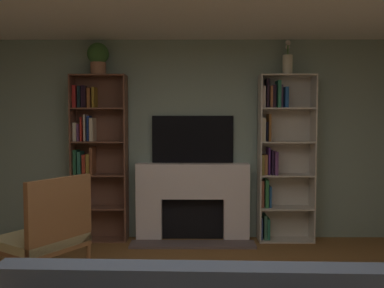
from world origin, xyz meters
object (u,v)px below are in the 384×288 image
at_px(vase_with_flowers, 287,62).
at_px(armchair, 47,234).
at_px(tv, 193,139).
at_px(fireplace, 193,199).
at_px(bookshelf_right, 279,154).
at_px(potted_plant, 98,57).
at_px(bookshelf_left, 94,155).

xyz_separation_m(vase_with_flowers, armchair, (-2.53, -1.62, -1.77)).
bearing_deg(tv, fireplace, -90.00).
height_order(bookshelf_right, vase_with_flowers, vase_with_flowers).
distance_m(tv, potted_plant, 1.60).
relative_size(bookshelf_right, potted_plant, 5.29).
distance_m(fireplace, tv, 0.79).
xyz_separation_m(fireplace, tv, (0.00, 0.09, 0.78)).
height_order(vase_with_flowers, armchair, vase_with_flowers).
bearing_deg(vase_with_flowers, potted_plant, -180.00).
bearing_deg(bookshelf_left, vase_with_flowers, -1.12).
relative_size(fireplace, tv, 1.47).
bearing_deg(bookshelf_right, bookshelf_left, 179.90).
bearing_deg(vase_with_flowers, fireplace, 178.57).
xyz_separation_m(fireplace, potted_plant, (-1.20, -0.03, 1.83)).
relative_size(tv, armchair, 1.00).
height_order(tv, vase_with_flowers, vase_with_flowers).
relative_size(tv, bookshelf_right, 0.50).
bearing_deg(vase_with_flowers, tv, 174.30).
bearing_deg(bookshelf_left, tv, 3.18).
height_order(bookshelf_left, armchair, bookshelf_left).
xyz_separation_m(bookshelf_left, bookshelf_right, (2.40, -0.00, 0.02)).
relative_size(fireplace, armchair, 1.47).
distance_m(fireplace, armchair, 2.12).
distance_m(bookshelf_left, armchair, 1.76).
bearing_deg(armchair, tv, 52.75).
distance_m(bookshelf_left, vase_with_flowers, 2.76).
height_order(tv, bookshelf_right, bookshelf_right).
relative_size(bookshelf_left, armchair, 2.01).
height_order(bookshelf_left, bookshelf_right, same).
relative_size(bookshelf_right, vase_with_flowers, 4.92).
bearing_deg(potted_plant, tv, 5.70).
height_order(fireplace, potted_plant, potted_plant).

